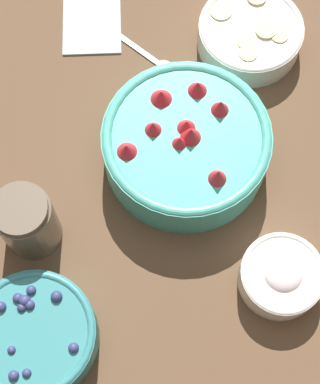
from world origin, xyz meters
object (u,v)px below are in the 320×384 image
at_px(bowl_bananas, 250,33).
at_px(bowl_blueberries, 34,335).
at_px(bowl_strawberries, 186,144).
at_px(jar_chocolate, 28,223).
at_px(bowl_cream, 281,276).

bearing_deg(bowl_bananas, bowl_blueberries, 137.59).
distance_m(bowl_strawberries, jar_chocolate, 0.24).
bearing_deg(bowl_strawberries, bowl_bananas, -36.97).
distance_m(bowl_blueberries, bowl_cream, 0.32).
height_order(bowl_blueberries, bowl_cream, bowl_blueberries).
bearing_deg(bowl_cream, bowl_blueberries, 94.44).
distance_m(bowl_cream, jar_chocolate, 0.34).
height_order(bowl_strawberries, bowl_blueberries, bowl_strawberries).
height_order(bowl_blueberries, jar_chocolate, jar_chocolate).
relative_size(bowl_bananas, bowl_cream, 1.44).
xyz_separation_m(bowl_blueberries, jar_chocolate, (0.14, -0.01, 0.02)).
bearing_deg(bowl_strawberries, jar_chocolate, 109.76).
height_order(bowl_cream, jar_chocolate, jar_chocolate).
height_order(bowl_bananas, bowl_cream, bowl_cream).
relative_size(bowl_blueberries, bowl_cream, 1.44).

